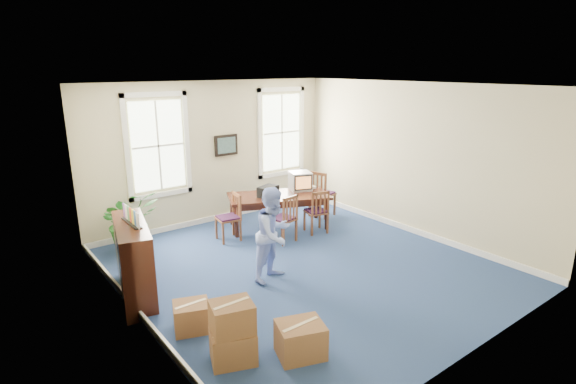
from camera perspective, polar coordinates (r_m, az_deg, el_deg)
floor at (r=8.25m, az=2.00°, el=-9.41°), size 6.50×6.50×0.00m
ceiling at (r=7.48m, az=2.24°, el=13.38°), size 6.50×6.50×0.00m
wall_back at (r=10.37m, az=-9.41°, el=4.94°), size 6.50×0.00×6.50m
wall_front at (r=5.71m, az=23.40°, el=-5.14°), size 6.50×0.00×6.50m
wall_left at (r=6.32m, az=-19.43°, el=-2.76°), size 0.00×6.50×6.50m
wall_right at (r=9.85m, az=15.76°, el=3.99°), size 0.00×6.50×6.50m
baseboard_back at (r=10.73m, az=-8.97°, el=-3.18°), size 6.00×0.04×0.12m
baseboard_left at (r=6.95m, az=-18.00°, el=-14.86°), size 0.04×6.50×0.12m
baseboard_right at (r=10.24m, az=15.02°, el=-4.49°), size 0.04×6.50×0.12m
window_left at (r=9.76m, az=-16.19°, el=5.66°), size 1.40×0.12×2.20m
window_right at (r=11.30m, az=-0.85°, el=7.58°), size 1.40×0.12×2.20m
wall_picture at (r=10.44m, az=-7.86°, el=5.92°), size 0.58×0.06×0.48m
conference_table at (r=10.05m, az=-1.18°, el=-2.42°), size 2.42×1.80×0.75m
crt_tv at (r=10.30m, az=1.56°, el=1.43°), size 0.60×0.63×0.42m
game_console at (r=10.50m, az=3.00°, el=0.65°), size 0.21×0.24×0.05m
equipment_bag at (r=9.80m, az=-2.55°, el=0.10°), size 0.53×0.44×0.23m
chair_near_left at (r=9.18m, az=-0.68°, el=-3.35°), size 0.53×0.53×1.01m
chair_near_right at (r=9.72m, az=3.58°, el=-2.41°), size 0.52×0.52×0.96m
chair_end_left at (r=9.34m, az=-7.64°, el=-3.22°), size 0.50×0.50×0.98m
chair_end_right at (r=10.77m, az=4.40°, el=-0.15°), size 0.63×0.63×1.13m
man at (r=7.51m, az=-1.79°, el=-5.36°), size 0.93×0.81×1.61m
credenza at (r=7.48m, az=-19.02°, el=-7.80°), size 0.81×1.66×1.25m
brochure_rack at (r=7.23m, az=-19.38°, el=-2.22°), size 0.22×0.62×0.27m
potted_plant at (r=9.27m, az=-19.43°, el=-3.44°), size 1.16×1.03×1.21m
cardboard_boxes at (r=5.89m, az=-5.79°, el=-16.04°), size 1.79×1.79×0.83m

